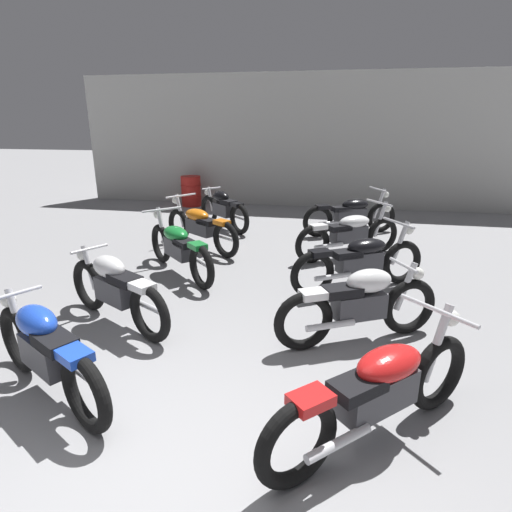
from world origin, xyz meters
TOP-DOWN VIEW (x-y plane):
  - ground_plane at (0.00, 0.00)m, footprint 60.00×60.00m
  - back_wall at (0.00, 10.15)m, footprint 12.77×0.24m
  - motorcycle_left_row_0 at (-1.34, 0.90)m, footprint 1.77×1.06m
  - motorcycle_left_row_1 at (-1.46, 2.31)m, footprint 1.78×1.05m
  - motorcycle_left_row_2 at (-1.35, 4.09)m, footprint 1.64×1.59m
  - motorcycle_left_row_3 at (-1.46, 5.48)m, footprint 1.83×1.34m
  - motorcycle_left_row_4 at (-1.46, 7.12)m, footprint 1.52×1.42m
  - motorcycle_right_row_0 at (1.47, 0.89)m, footprint 1.65×1.58m
  - motorcycle_right_row_1 at (1.39, 2.44)m, footprint 1.80×1.01m
  - motorcycle_right_row_2 at (1.45, 3.97)m, footprint 1.91×1.22m
  - motorcycle_right_row_3 at (1.33, 5.49)m, footprint 1.84×1.33m
  - motorcycle_right_row_4 at (1.38, 7.13)m, footprint 2.00×1.11m
  - oil_drum at (-3.07, 9.50)m, footprint 0.59×0.59m

SIDE VIEW (x-z plane):
  - ground_plane at x=0.00m, z-range 0.00..0.00m
  - oil_drum at x=-3.07m, z-range 0.00..0.85m
  - motorcycle_left_row_2 at x=-1.35m, z-range -0.04..0.94m
  - motorcycle_left_row_3 at x=-1.46m, z-range -0.04..0.94m
  - motorcycle_right_row_0 at x=1.47m, z-range -0.04..0.94m
  - motorcycle_right_row_2 at x=1.45m, z-range -0.04..0.94m
  - motorcycle_right_row_3 at x=1.33m, z-range -0.04..0.94m
  - motorcycle_right_row_4 at x=1.38m, z-range -0.04..0.94m
  - motorcycle_left_row_0 at x=-1.34m, z-range 0.02..0.90m
  - motorcycle_left_row_1 at x=-1.46m, z-range 0.02..0.90m
  - motorcycle_left_row_4 at x=-1.46m, z-range 0.02..0.90m
  - motorcycle_right_row_1 at x=1.39m, z-range 0.02..0.90m
  - back_wall at x=0.00m, z-range 0.00..3.60m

